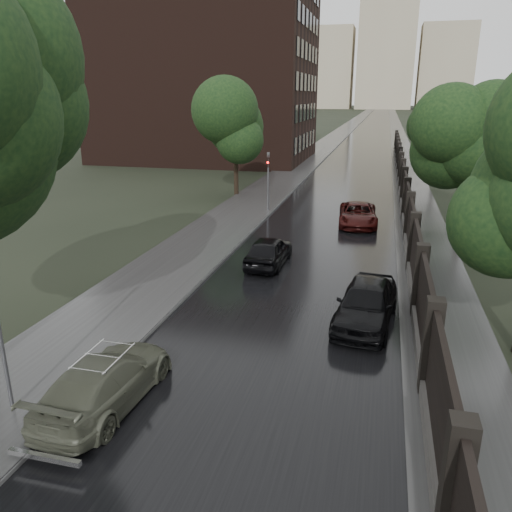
% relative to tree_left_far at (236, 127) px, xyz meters
% --- Properties ---
extents(ground, '(800.00, 800.00, 0.00)m').
position_rel_tree_left_far_xyz_m(ground, '(8.00, -30.00, -5.24)').
color(ground, black).
rests_on(ground, ground).
extents(road, '(8.00, 420.00, 0.02)m').
position_rel_tree_left_far_xyz_m(road, '(8.00, 160.00, -5.23)').
color(road, black).
rests_on(road, ground).
extents(sidewalk_left, '(4.00, 420.00, 0.16)m').
position_rel_tree_left_far_xyz_m(sidewalk_left, '(2.00, 160.00, -5.16)').
color(sidewalk_left, '#2D2D2D').
rests_on(sidewalk_left, ground).
extents(verge_right, '(3.00, 420.00, 0.08)m').
position_rel_tree_left_far_xyz_m(verge_right, '(13.50, 160.00, -5.20)').
color(verge_right, '#2D2D2D').
rests_on(verge_right, ground).
extents(fence_right, '(0.45, 75.72, 2.70)m').
position_rel_tree_left_far_xyz_m(fence_right, '(12.60, 2.01, -4.23)').
color(fence_right, '#383533').
rests_on(fence_right, ground).
extents(tree_left_far, '(4.25, 4.25, 7.39)m').
position_rel_tree_left_far_xyz_m(tree_left_far, '(0.00, 0.00, 0.00)').
color(tree_left_far, black).
rests_on(tree_left_far, ground).
extents(tree_right_b, '(4.08, 4.08, 7.01)m').
position_rel_tree_left_far_xyz_m(tree_right_b, '(15.50, -8.00, -0.29)').
color(tree_right_b, black).
rests_on(tree_right_b, ground).
extents(tree_right_c, '(4.08, 4.08, 7.01)m').
position_rel_tree_left_far_xyz_m(tree_right_c, '(15.50, 10.00, -0.29)').
color(tree_right_c, black).
rests_on(tree_right_c, ground).
extents(traffic_light, '(0.16, 0.32, 4.00)m').
position_rel_tree_left_far_xyz_m(traffic_light, '(3.70, -5.01, -2.84)').
color(traffic_light, '#59595E').
rests_on(traffic_light, ground).
extents(brick_building, '(24.00, 18.00, 20.00)m').
position_rel_tree_left_far_xyz_m(brick_building, '(-10.00, 22.00, 4.76)').
color(brick_building, black).
rests_on(brick_building, ground).
extents(stalinist_tower, '(92.00, 30.00, 159.00)m').
position_rel_tree_left_far_xyz_m(stalinist_tower, '(8.00, 270.00, 33.14)').
color(stalinist_tower, tan).
rests_on(stalinist_tower, ground).
extents(volga_sedan, '(2.05, 4.66, 1.33)m').
position_rel_tree_left_far_xyz_m(volga_sedan, '(4.63, -27.51, -4.58)').
color(volga_sedan, '#4F5242').
rests_on(volga_sedan, ground).
extents(hatchback_left, '(1.72, 4.09, 1.38)m').
position_rel_tree_left_far_xyz_m(hatchback_left, '(6.20, -15.77, -4.55)').
color(hatchback_left, black).
rests_on(hatchback_left, ground).
extents(car_right_near, '(2.33, 4.75, 1.56)m').
position_rel_tree_left_far_xyz_m(car_right_near, '(10.84, -21.10, -4.46)').
color(car_right_near, black).
rests_on(car_right_near, ground).
extents(car_right_far, '(2.55, 4.95, 1.34)m').
position_rel_tree_left_far_xyz_m(car_right_far, '(9.78, -7.15, -4.57)').
color(car_right_far, black).
rests_on(car_right_far, ground).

